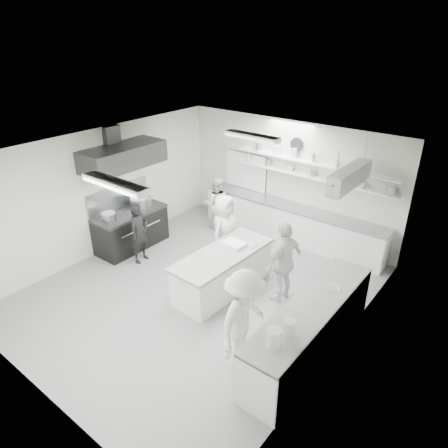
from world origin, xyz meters
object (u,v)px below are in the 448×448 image
Objects in this scene: cook_stove at (139,233)px; cook_back at (216,203)px; prep_island at (223,272)px; right_counter at (310,330)px; back_counter at (290,223)px; stove at (131,230)px.

cook_stove and cook_back have the same top height.
prep_island is at bearing 95.76° from cook_back.
prep_island is (-2.29, 0.55, -0.05)m from right_counter.
stove is at bearing -136.01° from back_counter.
cook_stove is at bearing -124.92° from back_counter.
prep_island is 2.93m from cook_back.
cook_back reaches higher than right_counter.
cook_back reaches higher than stove.
prep_island is 2.28m from cook_stove.
stove is 4.03m from back_counter.
stove is at bearing 28.47° from cook_back.
right_counter is at bearing -6.52° from stove.
back_counter is at bearing 163.88° from cook_back.
stove is 0.84m from cook_stove.
right_counter is at bearing -55.35° from back_counter.
right_counter is 2.36m from prep_island.
stove is 2.96m from prep_island.
cook_back is at bearing 64.38° from stove.
prep_island is (0.06, -2.85, -0.04)m from back_counter.
cook_stove is (-4.53, 0.27, 0.26)m from right_counter.
right_counter is 4.55m from cook_stove.
stove is 1.24× the size of cook_back.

